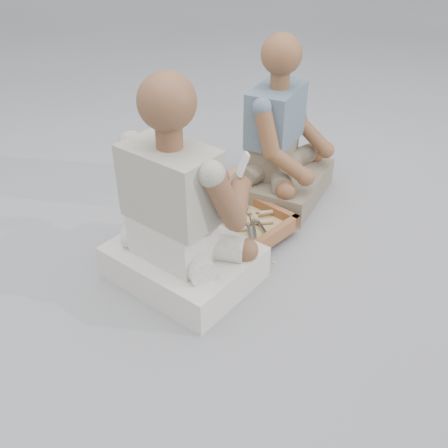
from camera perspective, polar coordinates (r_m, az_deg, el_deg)
ground at (r=2.13m, az=3.09°, el=-7.94°), size 60.00×60.00×0.00m
carved_panel at (r=2.72m, az=0.42°, el=2.88°), size 0.67×0.51×0.04m
tool_tray at (r=2.39m, az=0.41°, el=-0.65°), size 0.64×0.56×0.07m
chisel_0 at (r=2.46m, az=3.32°, el=0.61°), size 0.13×0.20×0.02m
chisel_1 at (r=2.43m, az=4.30°, el=0.19°), size 0.20×0.12×0.02m
chisel_2 at (r=2.37m, az=1.23°, el=-0.61°), size 0.21×0.10×0.02m
chisel_3 at (r=2.48m, az=4.34°, el=1.27°), size 0.21×0.09×0.02m
chisel_4 at (r=2.43m, az=0.43°, el=0.53°), size 0.17×0.17×0.02m
chisel_5 at (r=2.44m, az=3.71°, el=0.61°), size 0.08×0.22×0.02m
chisel_6 at (r=2.46m, az=0.74°, el=0.57°), size 0.22×0.08×0.02m
chisel_7 at (r=2.49m, az=-2.84°, el=1.18°), size 0.07×0.22×0.02m
chisel_8 at (r=2.44m, az=2.76°, el=0.19°), size 0.13×0.20×0.02m
chisel_9 at (r=2.55m, az=2.54°, el=1.91°), size 0.15×0.18×0.02m
chisel_10 at (r=2.28m, az=0.83°, el=-2.23°), size 0.15×0.19×0.02m
wood_chip_0 at (r=2.58m, az=-5.35°, el=0.39°), size 0.02×0.02×0.00m
wood_chip_1 at (r=2.54m, az=7.29°, el=-0.38°), size 0.02×0.02×0.00m
wood_chip_2 at (r=2.65m, az=-0.53°, el=1.46°), size 0.02×0.02×0.00m
wood_chip_3 at (r=2.47m, az=-1.95°, el=-1.26°), size 0.02×0.02×0.00m
wood_chip_4 at (r=2.79m, az=2.40°, el=3.25°), size 0.02×0.02×0.00m
wood_chip_5 at (r=2.33m, az=-0.98°, el=-3.60°), size 0.02×0.02×0.00m
wood_chip_6 at (r=2.30m, az=5.73°, el=-4.40°), size 0.02×0.02×0.00m
wood_chip_7 at (r=2.37m, az=1.28°, el=-2.84°), size 0.02×0.02×0.00m
wood_chip_8 at (r=2.67m, az=5.16°, el=1.61°), size 0.02×0.02×0.00m
wood_chip_9 at (r=2.55m, az=2.68°, el=0.01°), size 0.02×0.02×0.00m
wood_chip_10 at (r=2.66m, az=-5.03°, el=1.49°), size 0.02×0.02×0.00m
wood_chip_11 at (r=2.49m, az=-8.20°, el=-1.21°), size 0.02×0.02×0.00m
wood_chip_12 at (r=2.27m, az=-6.09°, el=-5.05°), size 0.02×0.02×0.00m
wood_chip_13 at (r=2.46m, az=-0.97°, el=-1.29°), size 0.02×0.02×0.00m
craftsman at (r=2.04m, az=-4.96°, el=0.80°), size 0.69×0.71×0.92m
companion at (r=2.69m, az=6.44°, el=8.77°), size 0.70×0.66×0.87m
mobile_phone at (r=2.17m, az=2.20°, el=6.83°), size 0.06×0.06×0.11m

